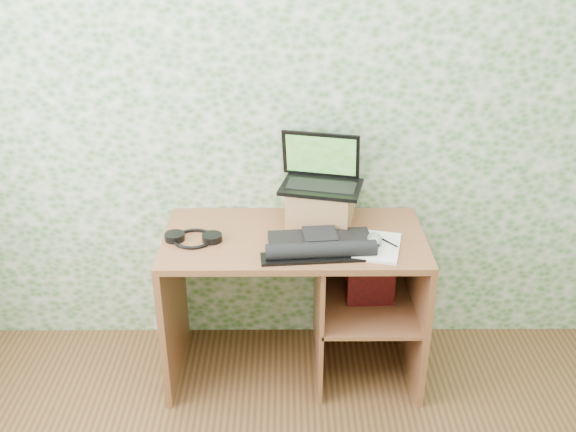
{
  "coord_description": "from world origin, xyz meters",
  "views": [
    {
      "loc": [
        -0.04,
        -1.15,
        2.13
      ],
      "look_at": [
        -0.03,
        1.39,
        0.88
      ],
      "focal_mm": 40.0,
      "sensor_mm": 36.0,
      "label": 1
    }
  ],
  "objects_px": {
    "desk": "(310,283)",
    "notepad": "(377,246)",
    "riser": "(321,206)",
    "keyboard": "(320,245)",
    "laptop": "(321,174)"
  },
  "relations": [
    {
      "from": "desk",
      "to": "notepad",
      "type": "height_order",
      "value": "notepad"
    },
    {
      "from": "riser",
      "to": "keyboard",
      "type": "relative_size",
      "value": 0.55
    },
    {
      "from": "desk",
      "to": "notepad",
      "type": "distance_m",
      "value": 0.42
    },
    {
      "from": "desk",
      "to": "laptop",
      "type": "xyz_separation_m",
      "value": [
        0.05,
        0.16,
        0.5
      ]
    },
    {
      "from": "riser",
      "to": "notepad",
      "type": "xyz_separation_m",
      "value": [
        0.24,
        -0.25,
        -0.08
      ]
    },
    {
      "from": "riser",
      "to": "keyboard",
      "type": "height_order",
      "value": "riser"
    },
    {
      "from": "riser",
      "to": "notepad",
      "type": "height_order",
      "value": "riser"
    },
    {
      "from": "laptop",
      "to": "notepad",
      "type": "xyz_separation_m",
      "value": [
        0.24,
        -0.29,
        -0.23
      ]
    },
    {
      "from": "keyboard",
      "to": "riser",
      "type": "bearing_deg",
      "value": 82.26
    },
    {
      "from": "desk",
      "to": "laptop",
      "type": "height_order",
      "value": "laptop"
    },
    {
      "from": "notepad",
      "to": "laptop",
      "type": "bearing_deg",
      "value": 142.58
    },
    {
      "from": "desk",
      "to": "notepad",
      "type": "bearing_deg",
      "value": -25.68
    },
    {
      "from": "keyboard",
      "to": "notepad",
      "type": "bearing_deg",
      "value": -0.32
    },
    {
      "from": "laptop",
      "to": "keyboard",
      "type": "relative_size",
      "value": 0.79
    },
    {
      "from": "laptop",
      "to": "notepad",
      "type": "bearing_deg",
      "value": -37.43
    }
  ]
}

